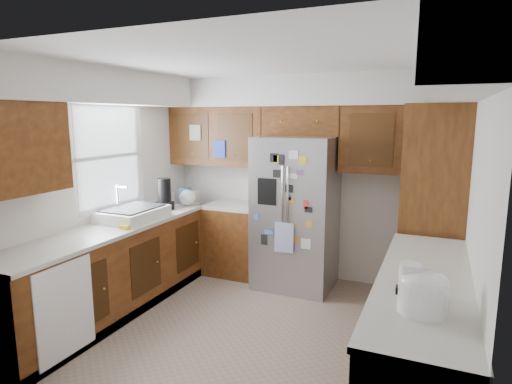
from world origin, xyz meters
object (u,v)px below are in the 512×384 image
Objects in this scene: fridge at (296,213)px; paper_towel at (409,286)px; pantry at (433,210)px; rice_cooker at (423,291)px.

paper_towel is (1.42, -2.23, 0.16)m from fridge.
rice_cooker is (-0.00, -2.20, -0.03)m from pantry.
pantry reaches higher than paper_towel.
fridge is at bearing 123.68° from rice_cooker.
pantry is 2.20m from rice_cooker.
pantry is 7.87× the size of paper_towel.
pantry is at bearing 89.99° from rice_cooker.
paper_towel is (-0.08, -2.18, -0.02)m from pantry.
pantry reaches higher than fridge.
rice_cooker is (1.50, -2.25, 0.15)m from fridge.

